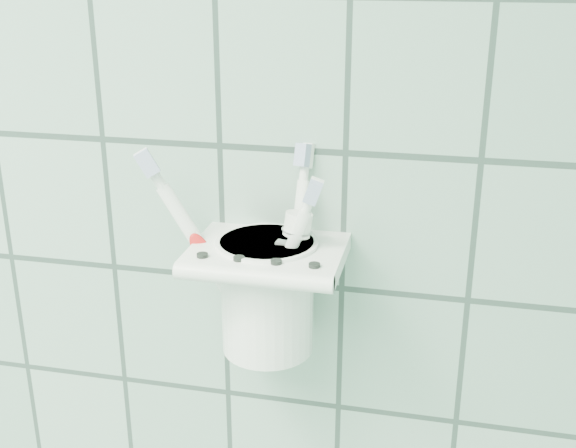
{
  "coord_description": "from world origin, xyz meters",
  "views": [
    {
      "loc": [
        0.81,
        0.56,
        1.56
      ],
      "look_at": [
        0.69,
        1.1,
        1.35
      ],
      "focal_mm": 45.0,
      "sensor_mm": 36.0,
      "label": 1
    }
  ],
  "objects_px": {
    "holder_bracket": "(268,255)",
    "toothbrush_blue": "(284,253)",
    "toothbrush_pink": "(256,237)",
    "toothbrush_orange": "(255,252)",
    "toothpaste_tube": "(279,274)",
    "cup": "(267,292)"
  },
  "relations": [
    {
      "from": "toothpaste_tube",
      "to": "cup",
      "type": "bearing_deg",
      "value": 140.64
    },
    {
      "from": "holder_bracket",
      "to": "toothbrush_blue",
      "type": "relative_size",
      "value": 0.72
    },
    {
      "from": "toothbrush_orange",
      "to": "toothbrush_pink",
      "type": "bearing_deg",
      "value": -46.05
    },
    {
      "from": "cup",
      "to": "toothpaste_tube",
      "type": "height_order",
      "value": "toothpaste_tube"
    },
    {
      "from": "toothpaste_tube",
      "to": "toothbrush_pink",
      "type": "bearing_deg",
      "value": 157.95
    },
    {
      "from": "toothbrush_blue",
      "to": "toothbrush_orange",
      "type": "distance_m",
      "value": 0.03
    },
    {
      "from": "toothpaste_tube",
      "to": "holder_bracket",
      "type": "bearing_deg",
      "value": 148.26
    },
    {
      "from": "holder_bracket",
      "to": "cup",
      "type": "relative_size",
      "value": 1.25
    },
    {
      "from": "toothbrush_pink",
      "to": "toothbrush_orange",
      "type": "xyz_separation_m",
      "value": [
        -0.0,
        0.0,
        -0.02
      ]
    },
    {
      "from": "toothbrush_orange",
      "to": "toothpaste_tube",
      "type": "relative_size",
      "value": 1.3
    },
    {
      "from": "toothbrush_blue",
      "to": "cup",
      "type": "bearing_deg",
      "value": 173.07
    },
    {
      "from": "holder_bracket",
      "to": "toothpaste_tube",
      "type": "relative_size",
      "value": 1.01
    },
    {
      "from": "cup",
      "to": "toothbrush_pink",
      "type": "height_order",
      "value": "toothbrush_pink"
    },
    {
      "from": "toothbrush_pink",
      "to": "toothpaste_tube",
      "type": "distance_m",
      "value": 0.04
    },
    {
      "from": "holder_bracket",
      "to": "toothbrush_blue",
      "type": "bearing_deg",
      "value": -24.51
    },
    {
      "from": "toothbrush_pink",
      "to": "toothbrush_blue",
      "type": "xyz_separation_m",
      "value": [
        0.03,
        -0.01,
        -0.01
      ]
    },
    {
      "from": "cup",
      "to": "toothpaste_tube",
      "type": "xyz_separation_m",
      "value": [
        0.01,
        -0.01,
        0.03
      ]
    },
    {
      "from": "toothbrush_blue",
      "to": "toothbrush_orange",
      "type": "bearing_deg",
      "value": -175.48
    },
    {
      "from": "toothbrush_blue",
      "to": "toothbrush_orange",
      "type": "xyz_separation_m",
      "value": [
        -0.03,
        0.01,
        -0.01
      ]
    },
    {
      "from": "toothbrush_blue",
      "to": "holder_bracket",
      "type": "bearing_deg",
      "value": -178.87
    },
    {
      "from": "toothbrush_blue",
      "to": "toothpaste_tube",
      "type": "xyz_separation_m",
      "value": [
        -0.0,
        -0.0,
        -0.02
      ]
    },
    {
      "from": "holder_bracket",
      "to": "toothbrush_pink",
      "type": "xyz_separation_m",
      "value": [
        -0.01,
        0.0,
        0.02
      ]
    }
  ]
}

